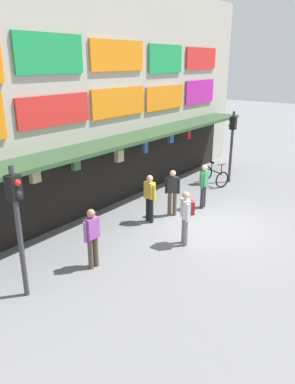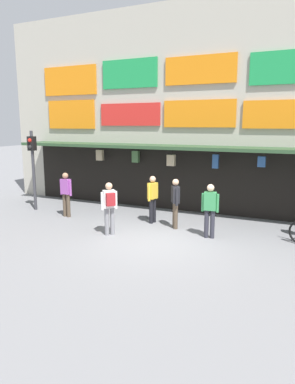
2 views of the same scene
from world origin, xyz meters
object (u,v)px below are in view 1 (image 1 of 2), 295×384
(bicycle_parked, at_px, (214,176))
(pedestrian_in_yellow, at_px, (172,190))
(traffic_light_near, at_px, (17,212))
(pedestrian_in_green, at_px, (204,184))
(pedestrian_in_red, at_px, (186,214))
(pedestrian_in_blue, at_px, (150,196))
(pedestrian_in_purple, at_px, (92,235))
(traffic_light_far, at_px, (232,136))

(bicycle_parked, xyz_separation_m, pedestrian_in_yellow, (-4.09, -0.47, 0.55))
(traffic_light_near, bearing_deg, pedestrian_in_green, -4.52)
(pedestrian_in_red, bearing_deg, pedestrian_in_green, 19.42)
(bicycle_parked, bearing_deg, pedestrian_in_yellow, -173.39)
(pedestrian_in_green, xyz_separation_m, pedestrian_in_yellow, (-1.31, 0.53, 0.00))
(pedestrian_in_blue, bearing_deg, pedestrian_in_purple, -169.86)
(traffic_light_far, height_order, pedestrian_in_red, traffic_light_far)
(bicycle_parked, relative_size, pedestrian_in_green, 0.80)
(traffic_light_far, bearing_deg, pedestrian_in_red, -165.73)
(pedestrian_in_red, distance_m, pedestrian_in_green, 3.11)
(bicycle_parked, relative_size, pedestrian_in_purple, 0.80)
(pedestrian_in_red, height_order, pedestrian_in_yellow, same)
(bicycle_parked, bearing_deg, traffic_light_near, -177.68)
(bicycle_parked, bearing_deg, pedestrian_in_red, -160.39)
(traffic_light_near, xyz_separation_m, pedestrian_in_green, (7.43, -0.59, -1.19))
(traffic_light_far, relative_size, pedestrian_in_purple, 1.90)
(pedestrian_in_yellow, bearing_deg, bicycle_parked, 6.61)
(pedestrian_in_red, bearing_deg, pedestrian_in_blue, 70.31)
(bicycle_parked, height_order, pedestrian_in_blue, pedestrian_in_blue)
(bicycle_parked, height_order, pedestrian_in_purple, pedestrian_in_purple)
(pedestrian_in_blue, height_order, pedestrian_in_red, same)
(traffic_light_far, height_order, bicycle_parked, traffic_light_far)
(pedestrian_in_red, bearing_deg, traffic_light_near, 160.19)
(bicycle_parked, xyz_separation_m, pedestrian_in_green, (-2.78, -1.00, 0.55))
(traffic_light_near, height_order, pedestrian_in_green, traffic_light_near)
(pedestrian_in_blue, height_order, pedestrian_in_yellow, same)
(traffic_light_far, height_order, pedestrian_in_green, traffic_light_far)
(traffic_light_near, xyz_separation_m, pedestrian_in_red, (4.50, -1.62, -1.16))
(pedestrian_in_blue, height_order, pedestrian_in_purple, same)
(traffic_light_near, relative_size, traffic_light_far, 1.00)
(traffic_light_near, distance_m, pedestrian_in_green, 7.55)
(bicycle_parked, xyz_separation_m, pedestrian_in_blue, (-5.05, -0.19, 0.55))
(pedestrian_in_purple, bearing_deg, traffic_light_far, 2.42)
(pedestrian_in_purple, bearing_deg, bicycle_parked, 5.32)
(bicycle_parked, distance_m, pedestrian_in_purple, 8.40)
(traffic_light_near, bearing_deg, bicycle_parked, 2.32)
(traffic_light_near, bearing_deg, pedestrian_in_purple, -11.08)
(pedestrian_in_blue, distance_m, pedestrian_in_purple, 3.35)
(pedestrian_in_blue, relative_size, pedestrian_in_red, 1.00)
(pedestrian_in_green, bearing_deg, pedestrian_in_yellow, 158.20)
(traffic_light_near, xyz_separation_m, pedestrian_in_yellow, (6.11, -0.06, -1.19))
(pedestrian_in_blue, relative_size, pedestrian_in_purple, 1.00)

